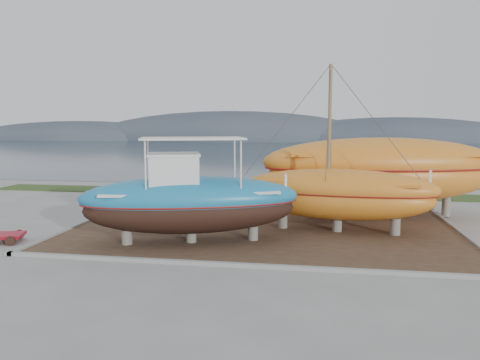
% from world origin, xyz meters
% --- Properties ---
extents(ground, '(140.00, 140.00, 0.00)m').
position_xyz_m(ground, '(0.00, 0.00, 0.00)').
color(ground, gray).
rests_on(ground, ground).
extents(dirt_patch, '(18.00, 12.00, 0.06)m').
position_xyz_m(dirt_patch, '(0.00, 4.00, 0.03)').
color(dirt_patch, '#422D1E').
rests_on(dirt_patch, ground).
extents(curb_frame, '(18.60, 12.60, 0.15)m').
position_xyz_m(curb_frame, '(0.00, 4.00, 0.07)').
color(curb_frame, gray).
rests_on(curb_frame, ground).
extents(grass_strip, '(44.00, 3.00, 0.08)m').
position_xyz_m(grass_strip, '(0.00, 15.50, 0.04)').
color(grass_strip, '#284219').
rests_on(grass_strip, ground).
extents(sea, '(260.00, 100.00, 0.04)m').
position_xyz_m(sea, '(0.00, 70.00, 0.00)').
color(sea, '#1C2E39').
rests_on(sea, ground).
extents(mountain_ridge, '(200.00, 36.00, 20.00)m').
position_xyz_m(mountain_ridge, '(0.00, 125.00, 0.00)').
color(mountain_ridge, '#333D49').
rests_on(mountain_ridge, ground).
extents(blue_caique, '(9.67, 5.52, 4.44)m').
position_xyz_m(blue_caique, '(-2.72, 0.85, 2.28)').
color(blue_caique, teal).
rests_on(blue_caique, dirt_patch).
extents(white_dinghy, '(4.36, 2.06, 1.26)m').
position_xyz_m(white_dinghy, '(-5.35, 5.11, 0.69)').
color(white_dinghy, silver).
rests_on(white_dinghy, dirt_patch).
extents(orange_sailboat, '(9.20, 3.74, 7.67)m').
position_xyz_m(orange_sailboat, '(3.47, 3.93, 3.90)').
color(orange_sailboat, orange).
rests_on(orange_sailboat, dirt_patch).
extents(orange_bare_hull, '(13.13, 6.00, 4.15)m').
position_xyz_m(orange_bare_hull, '(5.85, 7.90, 2.13)').
color(orange_bare_hull, orange).
rests_on(orange_bare_hull, dirt_patch).
extents(red_trailer, '(2.94, 2.08, 0.38)m').
position_xyz_m(red_trailer, '(-10.77, -0.36, 0.19)').
color(red_trailer, '#A41222').
rests_on(red_trailer, ground).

